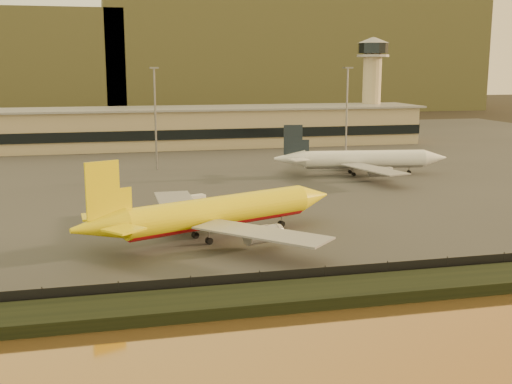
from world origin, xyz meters
TOP-DOWN VIEW (x-y plane):
  - ground at (0.00, 0.00)m, footprint 900.00×900.00m
  - embankment at (0.00, -17.00)m, footprint 320.00×7.00m
  - tarmac at (0.00, 95.00)m, footprint 320.00×220.00m
  - perimeter_fence at (0.00, -13.00)m, footprint 300.00×0.05m
  - terminal_building at (-14.52, 125.55)m, footprint 202.00×25.00m
  - control_tower at (70.00, 131.00)m, footprint 11.20×11.20m
  - apron_light_masts at (15.00, 75.00)m, footprint 152.20×12.20m
  - distant_hills at (-20.74, 340.00)m, footprint 470.00×160.00m
  - dhl_cargo_jet at (-7.03, 10.64)m, footprint 42.78×40.47m
  - white_narrowbody_jet at (37.00, 60.05)m, footprint 42.12×40.75m
  - gse_vehicle_yellow at (6.72, 24.36)m, footprint 4.65×2.43m
  - gse_vehicle_white at (-6.55, 35.98)m, footprint 4.17×2.86m

SIDE VIEW (x-z plane):
  - ground at x=0.00m, z-range 0.00..0.00m
  - tarmac at x=0.00m, z-range 0.00..0.20m
  - embankment at x=0.00m, z-range 0.00..1.40m
  - gse_vehicle_white at x=-6.55m, z-range 0.20..1.92m
  - gse_vehicle_yellow at x=6.72m, z-range 0.20..2.22m
  - perimeter_fence at x=0.00m, z-range 0.20..2.40m
  - white_narrowbody_jet at x=37.00m, z-range -2.24..9.87m
  - dhl_cargo_jet at x=-7.03m, z-range -2.48..10.83m
  - terminal_building at x=-14.52m, z-range -0.05..12.55m
  - apron_light_masts at x=15.00m, z-range 3.00..28.40m
  - control_tower at x=70.00m, z-range 3.91..39.41m
  - distant_hills at x=-20.74m, z-range -3.61..66.39m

